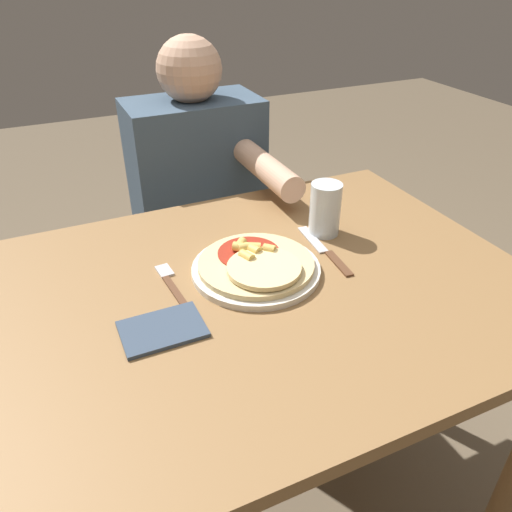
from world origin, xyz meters
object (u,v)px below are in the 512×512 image
Objects in this scene: fork at (172,284)px; drinking_glass at (325,209)px; dining_table at (249,335)px; person_diner at (199,197)px; plate at (256,269)px; pizza at (257,263)px; knife at (325,251)px.

fork is 1.41× the size of drinking_glass.
person_diner reaches higher than dining_table.
plate is at bearing -97.14° from person_diner.
plate reaches higher than dining_table.
dining_table is 0.34m from drinking_glass.
fork is at bearing 151.19° from dining_table.
knife is (0.17, 0.02, -0.02)m from pizza.
plate is 2.15× the size of drinking_glass.
person_diner reaches higher than plate.
drinking_glass reaches higher than pizza.
drinking_glass is (0.04, 0.07, 0.06)m from knife.
knife is at bearing -118.72° from drinking_glass.
knife is 0.60m from person_diner.
person_diner is at bearing 66.41° from fork.
pizza is 0.21× the size of person_diner.
dining_table is at bearing -131.49° from pizza.
plate is at bearing 51.11° from dining_table.
fork is 0.80× the size of knife.
drinking_glass is at bearing -74.74° from person_diner.
plate is at bearing -9.44° from fork.
pizza reaches higher than knife.
person_diner reaches higher than drinking_glass.
person_diner is (0.07, 0.60, -0.13)m from pizza.
knife reaches higher than dining_table.
pizza is at bearing -157.20° from drinking_glass.
fork is (-0.17, 0.03, -0.00)m from plate.
pizza is at bearing 48.51° from dining_table.
dining_table is 9.23× the size of drinking_glass.
pizza is at bearing -10.75° from fork.
fork is at bearing -171.61° from drinking_glass.
plate reaches higher than knife.
dining_table is at bearing -128.89° from plate.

